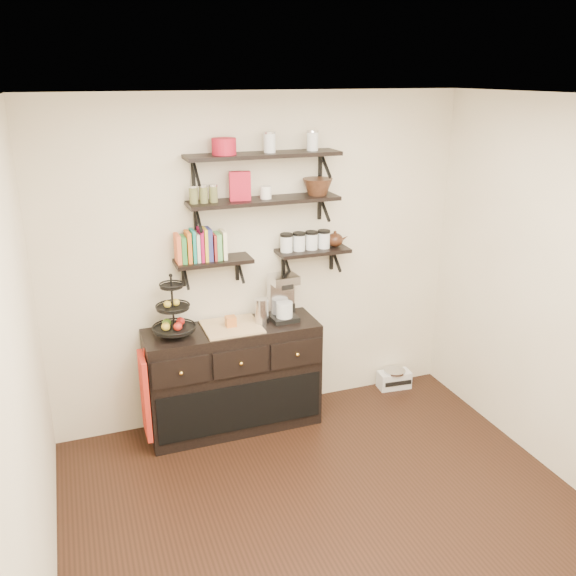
# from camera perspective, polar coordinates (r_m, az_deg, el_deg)

# --- Properties ---
(floor) EXTENTS (3.50, 3.50, 0.00)m
(floor) POSITION_cam_1_polar(r_m,az_deg,el_deg) (4.26, 5.38, -22.12)
(floor) COLOR black
(floor) RESTS_ON ground
(ceiling) EXTENTS (3.50, 3.50, 0.02)m
(ceiling) POSITION_cam_1_polar(r_m,az_deg,el_deg) (3.19, 6.97, 17.16)
(ceiling) COLOR white
(ceiling) RESTS_ON back_wall
(back_wall) EXTENTS (3.50, 0.02, 2.70)m
(back_wall) POSITION_cam_1_polar(r_m,az_deg,el_deg) (5.04, -2.65, 2.48)
(back_wall) COLOR white
(back_wall) RESTS_ON ground
(left_wall) EXTENTS (0.02, 3.50, 2.70)m
(left_wall) POSITION_cam_1_polar(r_m,az_deg,el_deg) (3.22, -23.63, -9.52)
(left_wall) COLOR white
(left_wall) RESTS_ON ground
(shelf_top) EXTENTS (1.20, 0.27, 0.23)m
(shelf_top) POSITION_cam_1_polar(r_m,az_deg,el_deg) (4.73, -2.32, 12.31)
(shelf_top) COLOR black
(shelf_top) RESTS_ON back_wall
(shelf_mid) EXTENTS (1.20, 0.27, 0.23)m
(shelf_mid) POSITION_cam_1_polar(r_m,az_deg,el_deg) (4.78, -2.27, 8.14)
(shelf_mid) COLOR black
(shelf_mid) RESTS_ON back_wall
(shelf_low_left) EXTENTS (0.60, 0.25, 0.23)m
(shelf_low_left) POSITION_cam_1_polar(r_m,az_deg,el_deg) (4.80, -7.02, 2.46)
(shelf_low_left) COLOR black
(shelf_low_left) RESTS_ON back_wall
(shelf_low_right) EXTENTS (0.60, 0.25, 0.23)m
(shelf_low_right) POSITION_cam_1_polar(r_m,az_deg,el_deg) (5.04, 2.30, 3.44)
(shelf_low_right) COLOR black
(shelf_low_right) RESTS_ON back_wall
(cookbooks) EXTENTS (0.40, 0.15, 0.26)m
(cookbooks) POSITION_cam_1_polar(r_m,az_deg,el_deg) (4.75, -7.87, 3.95)
(cookbooks) COLOR #D25C32
(cookbooks) RESTS_ON shelf_low_left
(glass_canisters) EXTENTS (0.43, 0.10, 0.13)m
(glass_canisters) POSITION_cam_1_polar(r_m,az_deg,el_deg) (5.00, 1.63, 4.32)
(glass_canisters) COLOR silver
(glass_canisters) RESTS_ON shelf_low_right
(sideboard) EXTENTS (1.40, 0.50, 0.92)m
(sideboard) POSITION_cam_1_polar(r_m,az_deg,el_deg) (5.09, -5.13, -8.34)
(sideboard) COLOR black
(sideboard) RESTS_ON floor
(fruit_stand) EXTENTS (0.33, 0.33, 0.48)m
(fruit_stand) POSITION_cam_1_polar(r_m,az_deg,el_deg) (4.75, -10.65, -2.54)
(fruit_stand) COLOR black
(fruit_stand) RESTS_ON sideboard
(candle) EXTENTS (0.08, 0.08, 0.08)m
(candle) POSITION_cam_1_polar(r_m,az_deg,el_deg) (4.87, -5.38, -3.11)
(candle) COLOR #BA662B
(candle) RESTS_ON sideboard
(coffee_maker) EXTENTS (0.22, 0.22, 0.39)m
(coffee_maker) POSITION_cam_1_polar(r_m,az_deg,el_deg) (4.97, -0.52, -0.94)
(coffee_maker) COLOR black
(coffee_maker) RESTS_ON sideboard
(thermal_carafe) EXTENTS (0.11, 0.11, 0.22)m
(thermal_carafe) POSITION_cam_1_polar(r_m,az_deg,el_deg) (4.90, -2.47, -2.23)
(thermal_carafe) COLOR silver
(thermal_carafe) RESTS_ON sideboard
(apron) EXTENTS (0.04, 0.29, 0.67)m
(apron) POSITION_cam_1_polar(r_m,az_deg,el_deg) (4.88, -13.24, -9.80)
(apron) COLOR #B61313
(apron) RESTS_ON sideboard
(radio) EXTENTS (0.31, 0.22, 0.18)m
(radio) POSITION_cam_1_polar(r_m,az_deg,el_deg) (5.91, 9.90, -8.37)
(radio) COLOR silver
(radio) RESTS_ON floor
(recipe_box) EXTENTS (0.17, 0.08, 0.22)m
(recipe_box) POSITION_cam_1_polar(r_m,az_deg,el_deg) (4.70, -4.52, 9.49)
(recipe_box) COLOR #AA1329
(recipe_box) RESTS_ON shelf_mid
(walnut_bowl) EXTENTS (0.24, 0.24, 0.13)m
(walnut_bowl) POSITION_cam_1_polar(r_m,az_deg,el_deg) (4.92, 2.78, 9.44)
(walnut_bowl) COLOR black
(walnut_bowl) RESTS_ON shelf_mid
(ramekins) EXTENTS (0.09, 0.09, 0.10)m
(ramekins) POSITION_cam_1_polar(r_m,az_deg,el_deg) (4.77, -2.10, 8.93)
(ramekins) COLOR white
(ramekins) RESTS_ON shelf_mid
(teapot) EXTENTS (0.19, 0.15, 0.14)m
(teapot) POSITION_cam_1_polar(r_m,az_deg,el_deg) (5.10, 4.41, 4.62)
(teapot) COLOR black
(teapot) RESTS_ON shelf_low_right
(red_pot) EXTENTS (0.18, 0.18, 0.12)m
(red_pot) POSITION_cam_1_polar(r_m,az_deg,el_deg) (4.63, -6.01, 13.04)
(red_pot) COLOR #AA1329
(red_pot) RESTS_ON shelf_top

